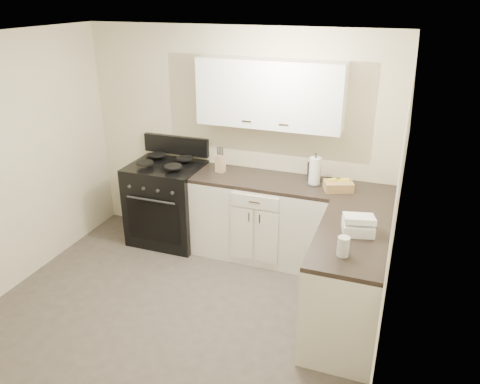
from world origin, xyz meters
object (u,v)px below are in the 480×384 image
(knife_block, at_px, (220,163))
(paper_towel, at_px, (315,171))
(wicker_basket, at_px, (338,186))
(countertop_grill, at_px, (358,227))
(stove, at_px, (168,204))

(knife_block, height_order, paper_towel, paper_towel)
(wicker_basket, relative_size, countertop_grill, 1.11)
(paper_towel, bearing_deg, stove, -177.57)
(wicker_basket, height_order, countertop_grill, same)
(stove, height_order, paper_towel, paper_towel)
(paper_towel, xyz_separation_m, wicker_basket, (0.27, -0.09, -0.10))
(paper_towel, height_order, wicker_basket, paper_towel)
(stove, relative_size, countertop_grill, 3.93)
(knife_block, relative_size, paper_towel, 0.69)
(wicker_basket, bearing_deg, paper_towel, 162.15)
(knife_block, xyz_separation_m, countertop_grill, (1.64, -0.94, -0.05))
(stove, height_order, knife_block, knife_block)
(knife_block, bearing_deg, paper_towel, 11.20)
(countertop_grill, bearing_deg, paper_towel, 108.34)
(knife_block, bearing_deg, countertop_grill, -18.84)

